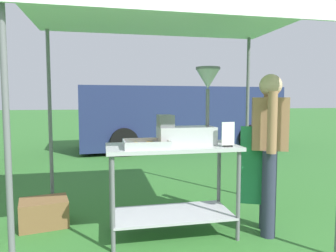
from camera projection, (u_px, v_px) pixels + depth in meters
ground_plane at (125, 155)px, 7.72m from camera, size 70.00×70.00×0.00m
stall_canopy at (170, 19)px, 3.11m from camera, size 2.80×1.98×2.25m
donut_cart at (172, 171)px, 3.14m from camera, size 1.29×0.62×0.91m
donut_tray at (147, 145)px, 2.97m from camera, size 0.42×0.33×0.07m
donut_fryer at (190, 119)px, 3.13m from camera, size 0.62×0.28×0.77m
menu_sign at (228, 136)px, 3.00m from camera, size 0.13×0.05×0.24m
vendor at (268, 145)px, 3.17m from camera, size 0.46×0.52×1.61m
supply_crate at (44, 213)px, 3.40m from camera, size 0.55×0.46×0.29m
van_navy at (179, 116)px, 8.87m from camera, size 5.56×2.39×1.69m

